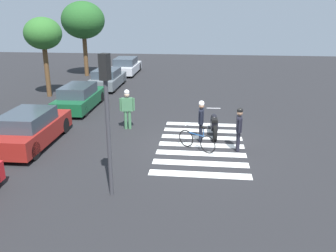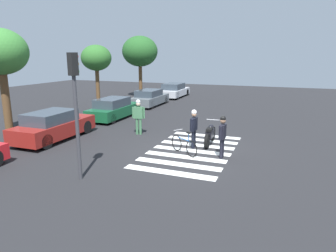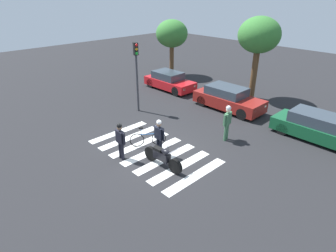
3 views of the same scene
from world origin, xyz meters
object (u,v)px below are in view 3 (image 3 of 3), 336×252
(car_maroon_wagon, at_px, (228,99))
(traffic_light_pole, at_px, (137,66))
(car_green_compact, at_px, (318,128))
(car_red_convertible, at_px, (169,81))
(police_motorcycle, at_px, (163,157))
(officer_on_foot, at_px, (159,135))
(officer_by_motorcycle, at_px, (120,139))
(leaning_bicycle, at_px, (148,139))
(pedestrian_bystander, at_px, (227,120))

(car_maroon_wagon, height_order, traffic_light_pole, traffic_light_pole)
(car_maroon_wagon, relative_size, car_green_compact, 0.99)
(car_red_convertible, bearing_deg, police_motorcycle, -45.26)
(officer_on_foot, bearing_deg, officer_by_motorcycle, -121.54)
(leaning_bicycle, height_order, traffic_light_pole, traffic_light_pole)
(officer_by_motorcycle, xyz_separation_m, car_green_compact, (5.22, 8.14, -0.35))
(leaning_bicycle, relative_size, traffic_light_pole, 0.35)
(officer_by_motorcycle, distance_m, car_maroon_wagon, 8.24)
(officer_on_foot, height_order, car_maroon_wagon, officer_on_foot)
(police_motorcycle, height_order, officer_on_foot, officer_on_foot)
(car_green_compact, bearing_deg, police_motorcycle, -115.88)
(car_red_convertible, bearing_deg, pedestrian_bystander, -24.19)
(officer_by_motorcycle, distance_m, car_green_compact, 9.68)
(officer_by_motorcycle, bearing_deg, officer_on_foot, 58.46)
(police_motorcycle, xyz_separation_m, car_maroon_wagon, (-1.96, 7.33, 0.22))
(car_maroon_wagon, bearing_deg, leaning_bicycle, -88.49)
(pedestrian_bystander, xyz_separation_m, car_green_compact, (3.09, 3.35, -0.43))
(pedestrian_bystander, height_order, car_maroon_wagon, pedestrian_bystander)
(police_motorcycle, distance_m, traffic_light_pole, 6.76)
(officer_on_foot, xyz_separation_m, car_red_convertible, (-6.48, 6.81, -0.36))
(officer_on_foot, xyz_separation_m, car_maroon_wagon, (-1.14, 6.78, -0.31))
(officer_on_foot, relative_size, pedestrian_bystander, 0.94)
(police_motorcycle, height_order, leaning_bicycle, police_motorcycle)
(leaning_bicycle, distance_m, pedestrian_bystander, 3.96)
(car_maroon_wagon, bearing_deg, pedestrian_bystander, -55.22)
(officer_by_motorcycle, xyz_separation_m, pedestrian_bystander, (2.13, 4.79, 0.08))
(officer_on_foot, bearing_deg, traffic_light_pole, 152.00)
(police_motorcycle, xyz_separation_m, car_red_convertible, (-7.30, 7.36, 0.17))
(pedestrian_bystander, bearing_deg, leaning_bicycle, -124.51)
(police_motorcycle, bearing_deg, leaning_bicycle, 159.11)
(car_red_convertible, height_order, traffic_light_pole, traffic_light_pole)
(leaning_bicycle, relative_size, car_green_compact, 0.33)
(officer_on_foot, distance_m, officer_by_motorcycle, 1.70)
(police_motorcycle, height_order, traffic_light_pole, traffic_light_pole)
(car_maroon_wagon, bearing_deg, officer_on_foot, -80.41)
(traffic_light_pole, bearing_deg, car_green_compact, 24.71)
(pedestrian_bystander, bearing_deg, officer_by_motorcycle, -113.96)
(car_maroon_wagon, distance_m, car_green_compact, 5.48)
(pedestrian_bystander, height_order, car_green_compact, pedestrian_bystander)
(leaning_bicycle, relative_size, officer_by_motorcycle, 0.84)
(car_red_convertible, relative_size, car_green_compact, 0.90)
(police_motorcycle, distance_m, car_red_convertible, 10.37)
(pedestrian_bystander, height_order, car_red_convertible, pedestrian_bystander)
(pedestrian_bystander, relative_size, car_maroon_wagon, 0.42)
(officer_on_foot, distance_m, car_green_compact, 7.98)
(police_motorcycle, distance_m, car_green_compact, 8.05)
(pedestrian_bystander, bearing_deg, officer_on_foot, -110.36)
(police_motorcycle, bearing_deg, traffic_light_pole, 151.06)
(car_red_convertible, distance_m, traffic_light_pole, 5.11)
(police_motorcycle, distance_m, car_maroon_wagon, 7.59)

